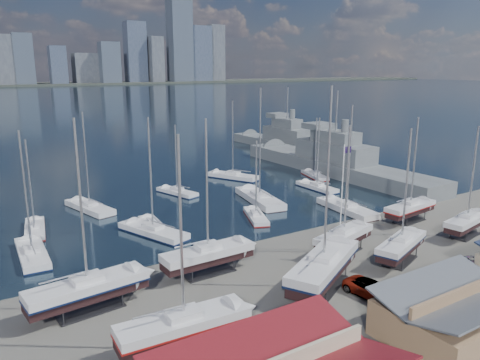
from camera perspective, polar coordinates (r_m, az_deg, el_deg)
ground at (r=53.03m, az=9.99°, el=-10.26°), size 1400.00×1400.00×0.00m
water at (r=347.92m, az=-26.80°, el=8.65°), size 1400.00×600.00×0.40m
shed_grey at (r=42.89m, az=24.94°, el=-14.24°), size 12.60×8.40×4.17m
sailboat_cradle_0 at (r=44.66m, az=-18.05°, el=-12.48°), size 11.02×4.18×17.27m
sailboat_cradle_1 at (r=37.56m, az=-6.86°, el=-17.17°), size 10.55×3.40×16.79m
sailboat_cradle_2 at (r=49.86m, az=-3.92°, el=-9.04°), size 10.13×3.14×16.37m
sailboat_cradle_3 at (r=47.45m, az=10.17°, el=-10.24°), size 12.50×8.97×19.67m
sailboat_cradle_4 at (r=56.30m, az=12.55°, el=-6.71°), size 9.53×4.88×15.06m
sailboat_cradle_5 at (r=55.53m, az=19.07°, el=-7.46°), size 9.56×5.54×15.00m
sailboat_cradle_6 at (r=69.99m, az=20.04°, el=-3.22°), size 9.26×3.48×14.72m
sailboat_cradle_7 at (r=66.96m, az=25.96°, el=-4.55°), size 8.94×3.90×14.25m
sailboat_moored_0 at (r=59.20m, az=-23.98°, el=-8.36°), size 3.25×10.36×15.34m
sailboat_moored_1 at (r=67.81m, az=-23.72°, el=-5.59°), size 3.73×8.94×12.96m
sailboat_moored_2 at (r=74.78m, az=-17.84°, el=-3.33°), size 5.37×10.79×15.69m
sailboat_moored_3 at (r=62.20m, az=-10.54°, el=-6.33°), size 6.55×11.08×16.00m
sailboat_moored_4 at (r=64.94m, az=-10.55°, el=-5.44°), size 2.78×7.74×11.45m
sailboat_moored_5 at (r=80.86m, az=-7.67°, el=-1.54°), size 4.76×8.70×12.54m
sailboat_moored_6 at (r=67.39m, az=1.95°, el=-4.52°), size 4.96×8.21×11.88m
sailboat_moored_7 at (r=75.74m, az=2.39°, el=-2.45°), size 5.71×13.04×19.05m
sailboat_moored_8 at (r=91.31m, az=-0.88°, el=0.34°), size 7.53×10.75×15.82m
sailboat_moored_9 at (r=72.53m, az=12.88°, el=-3.53°), size 4.04×11.31×16.73m
sailboat_moored_10 at (r=84.47m, az=9.35°, el=-0.94°), size 2.62×8.95×13.34m
sailboat_moored_11 at (r=93.58m, az=9.09°, el=0.50°), size 4.36×8.55×12.31m
naval_ship_east at (r=98.03m, az=11.37°, el=1.81°), size 8.63×49.99×18.49m
naval_ship_west at (r=124.00m, az=5.67°, el=4.45°), size 7.92×40.79×17.65m
car_a at (r=41.29m, az=9.68°, el=-16.39°), size 3.29×4.80×1.52m
car_b at (r=41.12m, az=6.51°, el=-16.42°), size 4.81×2.76×1.50m
car_c at (r=47.12m, az=15.78°, el=-12.72°), size 3.19×5.85×1.55m
flagpole at (r=55.34m, az=12.41°, el=-1.24°), size 1.12×0.12×12.75m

